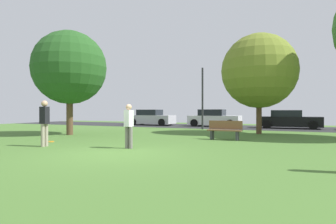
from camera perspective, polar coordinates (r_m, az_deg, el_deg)
name	(u,v)px	position (r m, az deg, el deg)	size (l,w,h in m)	color
ground_plane	(114,154)	(9.27, -10.81, -8.34)	(44.00, 44.00, 0.00)	#47702D
road_strip	(227,127)	(24.10, 11.83, -2.97)	(44.00, 6.40, 0.01)	#28282B
oak_tree_right	(259,71)	(17.66, 17.99, 7.91)	(4.41, 4.41, 5.94)	brown
oak_tree_center	(70,68)	(17.13, -19.35, 8.46)	(4.16, 4.16, 5.91)	brown
person_catcher	(44,121)	(11.83, -23.78, -1.65)	(0.33, 0.30, 1.78)	gray
person_bystander	(129,124)	(10.39, -7.96, -2.44)	(0.30, 0.32, 1.63)	slate
frisbee_disc	(51,142)	(13.52, -22.65, -5.56)	(0.27, 0.27, 0.03)	orange
parked_car_silver	(151,118)	(26.52, -3.41, -1.22)	(4.26, 2.04, 1.46)	#B7B7BC
parked_car_white	(214,119)	(24.59, 9.31, -1.34)	(4.38, 2.02, 1.47)	white
parked_car_black	(289,120)	(23.56, 23.35, -1.49)	(4.52, 1.95, 1.41)	black
park_bench	(225,130)	(13.60, 11.46, -3.60)	(1.60, 0.45, 0.90)	brown
street_lamp_post	(203,99)	(20.65, 7.02, 2.71)	(0.14, 0.14, 4.50)	#2D2D33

